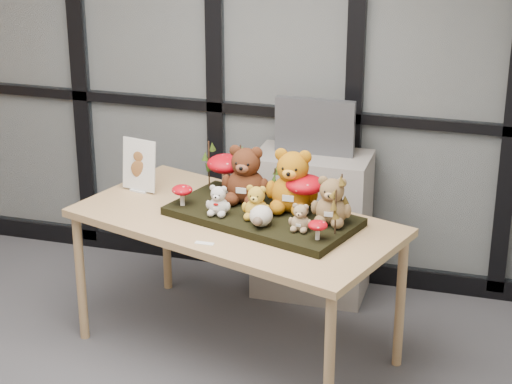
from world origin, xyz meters
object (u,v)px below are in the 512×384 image
(mushroom_back_left, at_px, (226,172))
(sign_holder, at_px, (139,168))
(mushroom_front_right, at_px, (318,229))
(bear_brown_medium, at_px, (246,171))
(plush_cream_hedgehog, at_px, (261,215))
(cabinet, at_px, (312,225))
(bear_white_bow, at_px, (218,198))
(diorama_tray, at_px, (263,216))
(bear_small_yellow, at_px, (256,200))
(bear_pooh_yellow, at_px, (293,177))
(mushroom_front_left, at_px, (182,194))
(mushroom_back_right, at_px, (305,193))
(bear_beige_small, at_px, (300,216))
(display_table, at_px, (236,230))
(monitor, at_px, (315,127))
(bear_tan_back, at_px, (332,198))

(mushroom_back_left, distance_m, sign_holder, 0.49)
(mushroom_front_right, bearing_deg, bear_brown_medium, 141.81)
(plush_cream_hedgehog, xyz_separation_m, cabinet, (0.05, 0.92, -0.43))
(bear_white_bow, relative_size, mushroom_front_right, 1.64)
(bear_white_bow, xyz_separation_m, plush_cream_hedgehog, (0.24, -0.08, -0.03))
(diorama_tray, bearing_deg, bear_small_yellow, -80.52)
(bear_brown_medium, xyz_separation_m, mushroom_front_right, (0.46, -0.37, -0.12))
(bear_pooh_yellow, bearing_deg, bear_small_yellow, -115.13)
(diorama_tray, height_order, mushroom_front_left, mushroom_front_left)
(diorama_tray, relative_size, plush_cream_hedgehog, 8.33)
(bear_small_yellow, height_order, mushroom_back_right, mushroom_back_right)
(mushroom_front_left, distance_m, cabinet, 1.03)
(plush_cream_hedgehog, height_order, sign_holder, sign_holder)
(cabinet, bearing_deg, mushroom_back_right, -80.53)
(bear_white_bow, distance_m, mushroom_back_right, 0.43)
(bear_pooh_yellow, distance_m, plush_cream_hedgehog, 0.29)
(bear_brown_medium, xyz_separation_m, bear_white_bow, (-0.08, -0.21, -0.08))
(bear_beige_small, distance_m, mushroom_front_right, 0.14)
(diorama_tray, bearing_deg, cabinet, 101.56)
(plush_cream_hedgehog, xyz_separation_m, mushroom_front_left, (-0.46, 0.14, 0.00))
(bear_brown_medium, bearing_deg, display_table, -76.36)
(display_table, bearing_deg, plush_cream_hedgehog, -19.97)
(mushroom_front_left, relative_size, monitor, 0.26)
(bear_tan_back, xyz_separation_m, monitor, (-0.27, 0.81, 0.09))
(bear_pooh_yellow, xyz_separation_m, mushroom_back_left, (-0.40, 0.15, -0.07))
(bear_small_yellow, bearing_deg, bear_pooh_yellow, 64.87)
(bear_tan_back, relative_size, cabinet, 0.30)
(sign_holder, xyz_separation_m, cabinet, (0.84, 0.56, -0.47))
(bear_tan_back, height_order, mushroom_front_left, bear_tan_back)
(bear_white_bow, bearing_deg, mushroom_back_right, 36.71)
(bear_tan_back, distance_m, bear_white_bow, 0.57)
(mushroom_back_left, xyz_separation_m, monitor, (0.35, 0.55, 0.12))
(diorama_tray, distance_m, mushroom_back_right, 0.25)
(mushroom_back_right, bearing_deg, cabinet, 99.47)
(sign_holder, bearing_deg, bear_small_yellow, -8.60)
(bear_small_yellow, distance_m, plush_cream_hedgehog, 0.10)
(bear_small_yellow, xyz_separation_m, cabinet, (0.10, 0.84, -0.47))
(mushroom_front_right, bearing_deg, plush_cream_hedgehog, 164.85)
(bear_small_yellow, distance_m, mushroom_front_left, 0.42)
(plush_cream_hedgehog, distance_m, cabinet, 1.02)
(bear_tan_back, bearing_deg, bear_brown_medium, -179.58)
(diorama_tray, relative_size, bear_small_yellow, 4.95)
(display_table, distance_m, mushroom_back_left, 0.36)
(display_table, bearing_deg, bear_small_yellow, -4.94)
(mushroom_back_right, relative_size, cabinet, 0.25)
(sign_holder, relative_size, monitor, 0.64)
(bear_white_bow, bearing_deg, bear_tan_back, 23.38)
(bear_white_bow, bearing_deg, plush_cream_hedgehog, 0.58)
(display_table, xyz_separation_m, monitor, (0.22, 0.80, 0.33))
(bear_small_yellow, relative_size, mushroom_front_left, 1.60)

